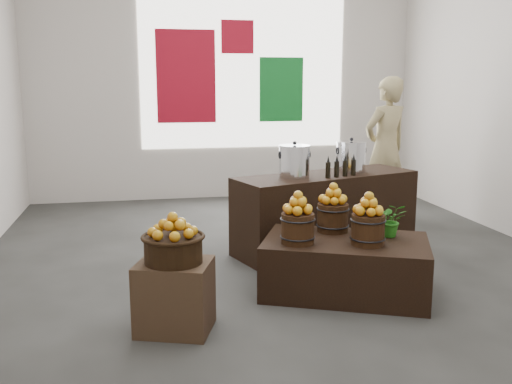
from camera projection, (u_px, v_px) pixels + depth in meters
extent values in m
plane|color=#3B3B38|center=(276.00, 263.00, 5.84)|extent=(7.00, 7.00, 0.00)
cube|color=beige|center=(225.00, 70.00, 8.82)|extent=(6.00, 0.04, 4.00)
cube|color=white|center=(244.00, 70.00, 8.86)|extent=(3.20, 0.02, 2.40)
cube|color=maroon|center=(186.00, 77.00, 8.70)|extent=(0.90, 0.04, 1.40)
cube|color=#106924|center=(281.00, 90.00, 9.03)|extent=(0.70, 0.04, 1.00)
cube|color=maroon|center=(237.00, 37.00, 8.74)|extent=(0.50, 0.04, 0.50)
cube|color=#473421|center=(175.00, 296.00, 4.22)|extent=(0.64, 0.58, 0.53)
cylinder|color=black|center=(173.00, 249.00, 4.15)|extent=(0.42, 0.42, 0.19)
cube|color=black|center=(345.00, 266.00, 4.98)|extent=(1.62, 1.35, 0.48)
cylinder|color=#321B0D|center=(298.00, 228.00, 4.80)|extent=(0.28, 0.28, 0.26)
cylinder|color=#321B0D|center=(368.00, 230.00, 4.77)|extent=(0.28, 0.28, 0.26)
cylinder|color=#321B0D|center=(333.00, 218.00, 5.18)|extent=(0.28, 0.28, 0.26)
imported|color=#1F6816|center=(390.00, 220.00, 5.01)|extent=(0.34, 0.31, 0.30)
imported|color=#1F6816|center=(291.00, 217.00, 5.18)|extent=(0.15, 0.13, 0.27)
cube|color=black|center=(326.00, 212.00, 6.25)|extent=(2.16, 1.28, 0.84)
cylinder|color=silver|center=(294.00, 162.00, 5.93)|extent=(0.32, 0.32, 0.32)
cylinder|color=silver|center=(351.00, 158.00, 6.29)|extent=(0.32, 0.32, 0.32)
imported|color=tan|center=(385.00, 148.00, 7.61)|extent=(0.81, 0.66, 1.90)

